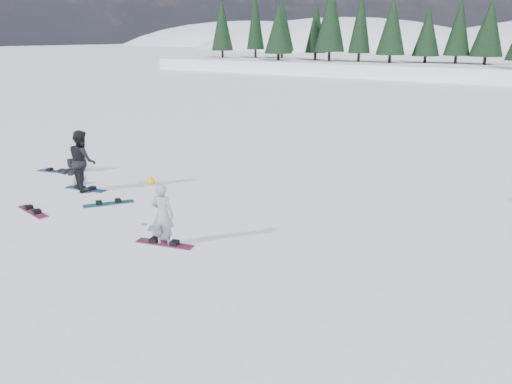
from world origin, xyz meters
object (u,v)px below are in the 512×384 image
seated_rider (79,163)px  snowboard_loose_b (33,212)px  snowboarder_woman (163,214)px  snowboard_loose_c (56,172)px  snowboard_loose_a (109,204)px  snowboarder_man (82,160)px  gear_bag (73,163)px

seated_rider → snowboard_loose_b: 4.56m
snowboarder_woman → snowboard_loose_c: snowboarder_woman is taller
snowboard_loose_b → snowboard_loose_a: (1.29, 1.69, 0.00)m
snowboarder_woman → snowboard_loose_a: bearing=-36.4°
snowboarder_man → snowboard_loose_c: (-2.76, 0.85, -0.98)m
snowboarder_man → seated_rider: size_ratio=2.01×
gear_bag → snowboarder_woman: bearing=-23.6°
snowboarder_woman → snowboard_loose_a: snowboarder_woman is taller
snowboarder_man → seated_rider: bearing=-6.9°
snowboard_loose_b → snowboard_loose_a: 2.13m
gear_bag → snowboard_loose_b: (3.35, -3.95, -0.14)m
snowboard_loose_c → snowboard_loose_a: bearing=-33.1°
gear_bag → snowboard_loose_a: bearing=-25.9°
seated_rider → gear_bag: bearing=146.4°
snowboarder_woman → snowboarder_man: snowboarder_man is taller
snowboard_loose_a → snowboarder_man: bearing=106.9°
snowboard_loose_b → snowboard_loose_c: bearing=147.0°
gear_bag → snowboard_loose_b: gear_bag is taller
snowboarder_man → gear_bag: 3.38m
snowboarder_woman → snowboarder_man: 5.71m
snowboard_loose_b → snowboard_loose_c: same height
snowboard_loose_b → snowboard_loose_c: size_ratio=1.00×
snowboarder_man → snowboard_loose_a: 2.16m
snowboard_loose_a → snowboarder_woman: bearing=-75.4°
snowboarder_woman → snowboarder_man: (-5.37, 1.92, 0.20)m
snowboarder_man → gear_bag: (-2.82, 1.66, -0.85)m
snowboard_loose_b → snowboard_loose_c: 4.55m
snowboard_loose_b → snowboarder_man: bearing=113.8°
snowboard_loose_a → snowboard_loose_c: same height
snowboarder_woman → snowboard_loose_a: size_ratio=1.14×
snowboarder_man → gear_bag: bearing=-3.8°
snowboarder_woman → snowboard_loose_a: 3.86m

